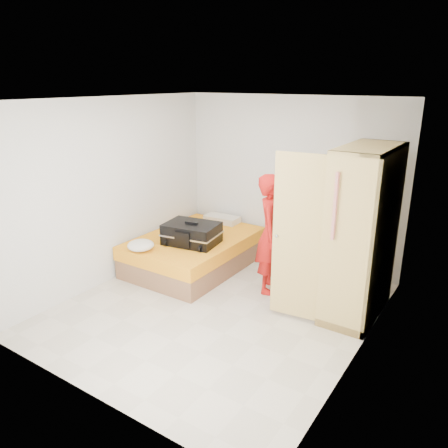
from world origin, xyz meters
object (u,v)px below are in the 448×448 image
Objects in this scene: person at (271,234)px; wardrobe at (357,238)px; suitcase at (192,233)px; bed at (194,252)px; round_cushion at (141,245)px.

wardrobe is at bearing -108.75° from person.
wardrobe is 1.27× the size of person.
person is 1.92× the size of suitcase.
wardrobe reaches higher than bed.
wardrobe reaches higher than round_cushion.
wardrobe is 2.94m from round_cushion.
round_cushion is (-2.79, -0.81, -0.43)m from wardrobe.
suitcase is (0.14, -0.24, 0.40)m from bed.
wardrobe is at bearing 16.21° from round_cushion.
bed is 1.23× the size of person.
bed is 2.61m from wardrobe.
bed is 0.96× the size of wardrobe.
round_cushion is at bearing -163.79° from wardrobe.
bed is 1.47m from person.
round_cushion is at bearing 97.89° from person.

